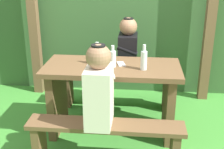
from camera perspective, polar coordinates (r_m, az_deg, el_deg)
The scene contains 14 objects.
ground_plane at distance 3.44m, azimuth 0.00°, elevation -10.50°, with size 12.00×12.00×0.00m, color #3C8A31.
hedge_backdrop at distance 4.71m, azimuth 2.04°, elevation 9.79°, with size 6.40×1.08×1.77m, color #375E30.
pergola_post_left at distance 4.24m, azimuth -14.51°, elevation 9.57°, with size 0.12×0.12×2.02m, color brown.
pergola_post_right at distance 4.08m, azimuth 17.91°, elevation 8.81°, with size 0.12×0.12×2.02m, color brown.
picnic_table at distance 3.20m, azimuth 0.00°, elevation -2.52°, with size 1.40×0.64×0.77m.
bench_near at distance 2.77m, azimuth -1.24°, elevation -11.39°, with size 1.40×0.24×0.44m.
bench_far at distance 3.83m, azimuth 0.88°, elevation -1.81°, with size 1.40×0.24×0.44m.
person_white_shirt at distance 2.57m, azimuth -2.44°, elevation -2.67°, with size 0.25×0.35×0.72m.
person_black_coat at distance 3.67m, azimuth 2.99°, elevation 4.65°, with size 0.25×0.35×0.72m.
drinking_glass at distance 3.22m, azimuth -1.28°, elevation 3.21°, with size 0.06×0.06×0.09m, color silver.
bottle_left at distance 3.05m, azimuth 0.14°, elevation 3.08°, with size 0.07×0.07×0.22m.
bottle_right at distance 2.98m, azimuth 6.00°, elevation 2.80°, with size 0.06×0.06×0.25m.
bottle_center at distance 3.12m, azimuth -2.77°, elevation 3.56°, with size 0.07×0.07×0.24m.
cell_phone at distance 3.15m, azimuth 1.73°, elevation 2.00°, with size 0.07×0.14×0.01m, color silver.
Camera 1 is at (0.29, -2.92, 1.80)m, focal length 48.69 mm.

